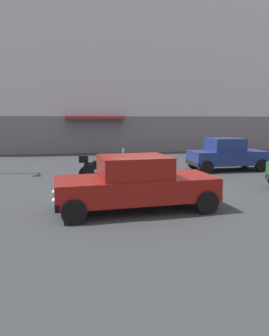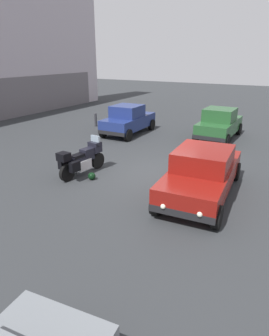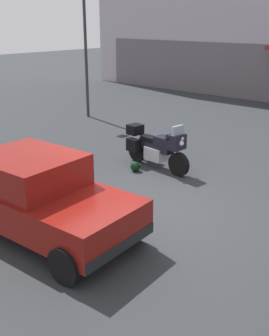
{
  "view_description": "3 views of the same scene",
  "coord_description": "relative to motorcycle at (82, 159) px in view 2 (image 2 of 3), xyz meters",
  "views": [
    {
      "loc": [
        -2.51,
        -10.64,
        2.58
      ],
      "look_at": [
        -0.42,
        0.69,
        0.8
      ],
      "focal_mm": 33.87,
      "sensor_mm": 36.0,
      "label": 1
    },
    {
      "loc": [
        -9.55,
        -4.38,
        4.23
      ],
      "look_at": [
        -1.11,
        0.36,
        0.57
      ],
      "focal_mm": 31.81,
      "sensor_mm": 36.0,
      "label": 2
    },
    {
      "loc": [
        5.47,
        -6.13,
        3.96
      ],
      "look_at": [
        -0.7,
        0.82,
        0.59
      ],
      "focal_mm": 44.09,
      "sensor_mm": 36.0,
      "label": 3
    }
  ],
  "objects": [
    {
      "name": "car_hatchback_near",
      "position": [
        7.82,
        -3.1,
        0.19
      ],
      "size": [
        3.89,
        1.8,
        1.64
      ],
      "rotation": [
        0.0,
        0.0,
        -0.01
      ],
      "color": "#235128",
      "rests_on": "ground"
    },
    {
      "name": "car_sedan_far",
      "position": [
        0.47,
        -4.45,
        0.16
      ],
      "size": [
        4.66,
        2.19,
        1.56
      ],
      "rotation": [
        0.0,
        0.0,
        3.21
      ],
      "color": "maroon",
      "rests_on": "ground"
    },
    {
      "name": "helmet",
      "position": [
        -0.24,
        -0.6,
        -0.48
      ],
      "size": [
        0.28,
        0.28,
        0.28
      ],
      "primitive_type": "sphere",
      "color": "black",
      "rests_on": "ground"
    },
    {
      "name": "motorcycle",
      "position": [
        0.0,
        0.0,
        0.0
      ],
      "size": [
        2.26,
        0.85,
        1.36
      ],
      "rotation": [
        0.0,
        0.0,
        -0.11
      ],
      "color": "black",
      "rests_on": "ground"
    },
    {
      "name": "bollard_curbside",
      "position": [
        6.94,
        4.48,
        -0.16
      ],
      "size": [
        0.16,
        0.16,
        0.88
      ],
      "color": "#333338",
      "rests_on": "ground"
    },
    {
      "name": "car_wagon_end",
      "position": [
        6.34,
        1.72,
        0.19
      ],
      "size": [
        3.91,
        1.85,
        1.64
      ],
      "rotation": [
        0.0,
        0.0,
        0.02
      ],
      "color": "navy",
      "rests_on": "ground"
    },
    {
      "name": "ground_plane",
      "position": [
        1.36,
        -2.48,
        -0.62
      ],
      "size": [
        80.0,
        80.0,
        0.0
      ],
      "primitive_type": "plane",
      "color": "#2D3033"
    }
  ]
}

